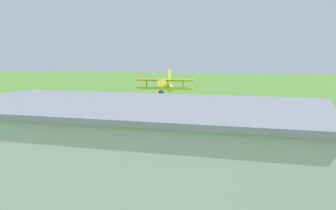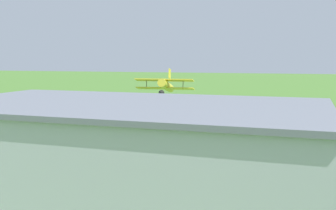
{
  "view_description": "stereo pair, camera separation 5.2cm",
  "coord_description": "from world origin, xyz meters",
  "px_view_note": "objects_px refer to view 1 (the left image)",
  "views": [
    {
      "loc": [
        -9.56,
        57.91,
        9.71
      ],
      "look_at": [
        4.52,
        10.51,
        3.96
      ],
      "focal_mm": 43.87,
      "sensor_mm": 36.0,
      "label": 1
    },
    {
      "loc": [
        -9.62,
        57.9,
        9.71
      ],
      "look_at": [
        4.52,
        10.51,
        3.96
      ],
      "focal_mm": 43.87,
      "sensor_mm": 36.0,
      "label": 2
    }
  ],
  "objects_px": {
    "hangar": "(128,146)",
    "car_black": "(37,130)",
    "car_grey": "(305,150)",
    "person_at_fence_line": "(66,132)",
    "person_near_hangar_door": "(65,135)",
    "car_silver": "(95,133)",
    "biplane": "(166,85)"
  },
  "relations": [
    {
      "from": "hangar",
      "to": "car_grey",
      "type": "distance_m",
      "value": 18.6
    },
    {
      "from": "biplane",
      "to": "car_black",
      "type": "distance_m",
      "value": 17.32
    },
    {
      "from": "car_black",
      "to": "person_at_fence_line",
      "type": "relative_size",
      "value": 2.76
    },
    {
      "from": "biplane",
      "to": "car_silver",
      "type": "relative_size",
      "value": 1.8
    },
    {
      "from": "car_silver",
      "to": "person_at_fence_line",
      "type": "relative_size",
      "value": 2.58
    },
    {
      "from": "car_silver",
      "to": "person_near_hangar_door",
      "type": "distance_m",
      "value": 3.49
    },
    {
      "from": "biplane",
      "to": "car_grey",
      "type": "bearing_deg",
      "value": 146.6
    },
    {
      "from": "car_grey",
      "to": "car_black",
      "type": "bearing_deg",
      "value": -4.5
    },
    {
      "from": "car_silver",
      "to": "person_at_fence_line",
      "type": "bearing_deg",
      "value": 0.98
    },
    {
      "from": "hangar",
      "to": "car_grey",
      "type": "bearing_deg",
      "value": -134.77
    },
    {
      "from": "car_grey",
      "to": "biplane",
      "type": "bearing_deg",
      "value": -33.4
    },
    {
      "from": "car_black",
      "to": "hangar",
      "type": "bearing_deg",
      "value": 139.69
    },
    {
      "from": "biplane",
      "to": "car_grey",
      "type": "relative_size",
      "value": 1.7
    },
    {
      "from": "person_at_fence_line",
      "to": "car_grey",
      "type": "bearing_deg",
      "value": 175.96
    },
    {
      "from": "hangar",
      "to": "car_grey",
      "type": "xyz_separation_m",
      "value": [
        -12.99,
        -13.1,
        -2.38
      ]
    },
    {
      "from": "hangar",
      "to": "person_near_hangar_door",
      "type": "relative_size",
      "value": 17.68
    },
    {
      "from": "person_near_hangar_door",
      "to": "car_silver",
      "type": "bearing_deg",
      "value": -155.57
    },
    {
      "from": "car_silver",
      "to": "car_grey",
      "type": "bearing_deg",
      "value": 175.12
    },
    {
      "from": "hangar",
      "to": "person_near_hangar_door",
      "type": "distance_m",
      "value": 19.26
    },
    {
      "from": "biplane",
      "to": "person_at_fence_line",
      "type": "bearing_deg",
      "value": 45.28
    },
    {
      "from": "hangar",
      "to": "person_at_fence_line",
      "type": "distance_m",
      "value": 20.73
    },
    {
      "from": "person_near_hangar_door",
      "to": "person_at_fence_line",
      "type": "relative_size",
      "value": 0.96
    },
    {
      "from": "biplane",
      "to": "hangar",
      "type": "bearing_deg",
      "value": 100.44
    },
    {
      "from": "car_black",
      "to": "person_near_hangar_door",
      "type": "xyz_separation_m",
      "value": [
        -4.96,
        1.93,
        0.0
      ]
    },
    {
      "from": "car_grey",
      "to": "person_at_fence_line",
      "type": "bearing_deg",
      "value": -4.04
    },
    {
      "from": "biplane",
      "to": "person_near_hangar_door",
      "type": "distance_m",
      "value": 15.05
    },
    {
      "from": "biplane",
      "to": "car_silver",
      "type": "bearing_deg",
      "value": 59.36
    },
    {
      "from": "biplane",
      "to": "person_at_fence_line",
      "type": "distance_m",
      "value": 14.52
    },
    {
      "from": "car_silver",
      "to": "car_black",
      "type": "relative_size",
      "value": 0.94
    },
    {
      "from": "hangar",
      "to": "car_black",
      "type": "relative_size",
      "value": 6.19
    },
    {
      "from": "car_grey",
      "to": "car_silver",
      "type": "distance_m",
      "value": 23.29
    },
    {
      "from": "car_silver",
      "to": "person_at_fence_line",
      "type": "xyz_separation_m",
      "value": [
        3.88,
        0.07,
        -0.04
      ]
    }
  ]
}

